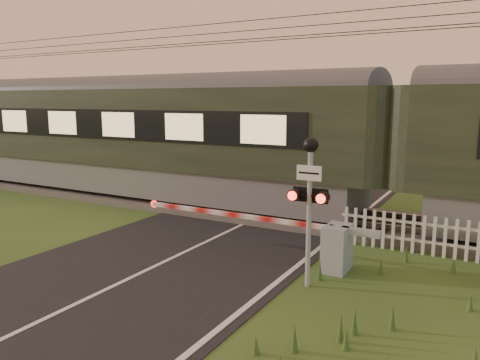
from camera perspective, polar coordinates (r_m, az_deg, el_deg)
The scene contains 8 objects.
ground at distance 10.16m, azimuth -13.23°, elevation -11.67°, with size 160.00×160.00×0.00m, color #2D4A1C.
road at distance 9.98m, azimuth -14.08°, elevation -12.03°, with size 6.00×140.00×0.03m.
track_bed at distance 15.32m, azimuth 3.35°, elevation -3.84°, with size 140.00×3.40×0.39m.
overhead_wires at distance 15.03m, azimuth 3.57°, elevation 17.62°, with size 120.00×0.62×0.62m.
train at distance 13.70m, azimuth 18.59°, elevation 3.93°, with size 45.29×3.12×4.23m.
boom_gate at distance 10.48m, azimuth 10.32°, elevation -7.63°, with size 6.04×0.77×1.03m.
crossing_signal at distance 9.08m, azimuth 8.50°, elevation -0.68°, with size 0.75×0.33×2.97m.
picket_fence at distance 12.08m, azimuth 19.82°, elevation -6.09°, with size 3.29×0.08×0.96m.
Camera 1 is at (6.47, -6.91, 3.67)m, focal length 35.00 mm.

